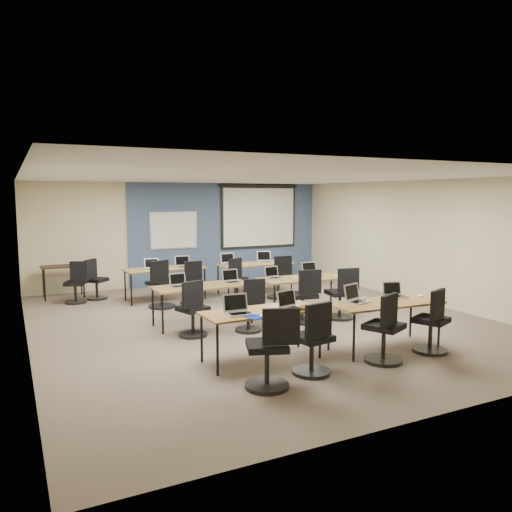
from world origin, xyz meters
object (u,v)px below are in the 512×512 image
task_chair_2 (385,334)px  utility_table (63,269)px  laptop_0 (238,309)px  laptop_10 (229,261)px  laptop_6 (273,275)px  laptop_9 (183,264)px  task_chair_8 (161,288)px  task_chair_10 (235,282)px  training_table_mid_right (305,280)px  laptop_4 (179,283)px  laptop_8 (152,267)px  spare_chair_a (95,283)px  task_chair_6 (304,301)px  spare_chair_b (76,286)px  training_table_back_left (165,270)px  laptop_3 (395,293)px  laptop_2 (356,298)px  task_chair_3 (432,326)px  training_table_front_left (262,314)px  training_table_front_right (385,305)px  projector_screen (259,213)px  task_chair_9 (191,286)px  laptop_11 (266,259)px  task_chair_1 (313,345)px  task_chair_4 (193,313)px  laptop_1 (290,304)px  task_chair_11 (279,281)px  laptop_5 (232,279)px  training_table_mid_left (203,288)px  training_table_back_right (255,265)px  task_chair_7 (342,298)px  task_chair_5 (250,310)px  laptop_7 (312,272)px  task_chair_0 (270,355)px

task_chair_2 → utility_table: size_ratio=1.06×
laptop_0 → laptop_10: 5.09m
laptop_6 → laptop_9: laptop_9 is taller
task_chair_8 → task_chair_10: 1.75m
training_table_mid_right → laptop_4: 2.57m
laptop_8 → spare_chair_a: bearing=156.0°
task_chair_6 → spare_chair_b: 5.12m
training_table_back_left → laptop_3: 5.39m
laptop_0 → laptop_2: same height
laptop_10 → spare_chair_b: size_ratio=0.36×
laptop_2 → task_chair_3: 1.20m
utility_table → training_table_front_left: bearing=-72.5°
training_table_front_right → task_chair_2: size_ratio=1.74×
projector_screen → training_table_back_left: bearing=-152.2°
training_table_back_left → task_chair_9: task_chair_9 is taller
laptop_11 → laptop_8: bearing=-162.4°
projector_screen → task_chair_2: bearing=-103.2°
training_table_back_left → task_chair_6: bearing=-64.0°
laptop_8 → task_chair_10: size_ratio=0.32×
task_chair_1 → task_chair_4: task_chair_1 is taller
laptop_1 → laptop_11: bearing=53.1°
projector_screen → training_table_back_left: (-3.25, -1.71, -1.20)m
task_chair_3 → task_chair_11: 4.58m
laptop_1 → laptop_0: bearing=163.2°
laptop_6 → task_chair_10: bearing=88.5°
task_chair_1 → laptop_4: size_ratio=3.22×
laptop_4 → laptop_5: bearing=-7.9°
utility_table → training_table_back_left: bearing=-34.0°
laptop_2 → task_chair_6: bearing=66.7°
laptop_3 → utility_table: laptop_3 is taller
training_table_mid_left → task_chair_6: bearing=-24.4°
training_table_back_right → task_chair_4: (-2.61, -2.94, -0.29)m
laptop_5 → utility_table: (-2.64, 3.71, -0.13)m
laptop_4 → utility_table: laptop_4 is taller
training_table_front_left → task_chair_11: (2.37, 3.73, -0.27)m
training_table_front_right → task_chair_11: size_ratio=1.77×
task_chair_1 → task_chair_6: (1.35, 2.39, 0.01)m
task_chair_1 → laptop_3: (2.04, 0.74, 0.38)m
spare_chair_b → task_chair_7: bearing=-18.4°
training_table_back_right → laptop_0: (-2.51, -4.55, 0.11)m
task_chair_5 → task_chair_6: task_chair_6 is taller
training_table_back_left → laptop_7: laptop_7 is taller
laptop_7 → laptop_2: bearing=-111.7°
training_table_mid_left → task_chair_0: size_ratio=1.75×
training_table_front_right → training_table_back_right: (0.16, 4.85, 0.00)m
training_table_mid_right → task_chair_8: bearing=146.8°
laptop_9 → task_chair_3: bearing=-62.4°
task_chair_1 → task_chair_6: 2.74m
task_chair_7 → laptop_0: bearing=-143.2°
laptop_9 → spare_chair_b: (-2.29, 0.51, -0.41)m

